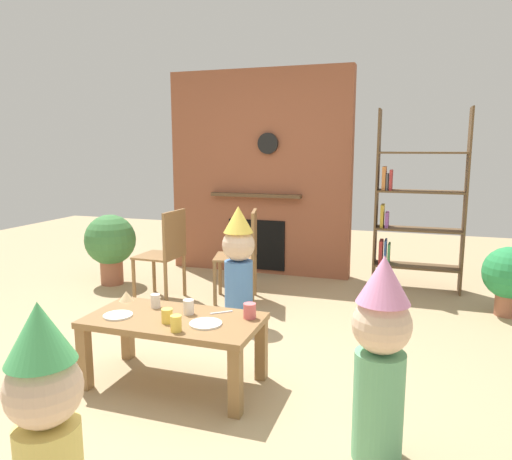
{
  "coord_description": "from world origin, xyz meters",
  "views": [
    {
      "loc": [
        1.24,
        -2.9,
        1.5
      ],
      "look_at": [
        0.15,
        0.4,
        0.91
      ],
      "focal_mm": 33.82,
      "sensor_mm": 36.0,
      "label": 1
    }
  ],
  "objects_px": {
    "potted_plant_short": "(110,242)",
    "paper_plate_front": "(206,324)",
    "dining_chair_left": "(167,250)",
    "paper_cup_near_left": "(156,301)",
    "paper_cup_near_right": "(176,323)",
    "paper_plate_rear": "(118,315)",
    "child_in_pink": "(380,354)",
    "child_by_the_chairs": "(239,262)",
    "birthday_cake_slice": "(126,296)",
    "coffee_table": "(174,329)",
    "bookshelf": "(413,208)",
    "potted_plant_tall": "(509,275)",
    "paper_cup_far_left": "(167,316)",
    "paper_cup_center": "(189,307)",
    "paper_cup_far_right": "(250,311)",
    "dining_chair_middle": "(245,250)",
    "child_with_cone_hat": "(47,426)"
  },
  "relations": [
    {
      "from": "paper_plate_rear",
      "to": "child_with_cone_hat",
      "type": "xyz_separation_m",
      "value": [
        0.54,
        -1.23,
        0.07
      ]
    },
    {
      "from": "bookshelf",
      "to": "potted_plant_tall",
      "type": "xyz_separation_m",
      "value": [
        0.86,
        -0.61,
        -0.5
      ]
    },
    {
      "from": "paper_plate_rear",
      "to": "child_in_pink",
      "type": "bearing_deg",
      "value": -9.32
    },
    {
      "from": "dining_chair_left",
      "to": "potted_plant_tall",
      "type": "xyz_separation_m",
      "value": [
        3.14,
        0.56,
        -0.14
      ]
    },
    {
      "from": "paper_cup_far_right",
      "to": "bookshelf",
      "type": "bearing_deg",
      "value": 70.2
    },
    {
      "from": "coffee_table",
      "to": "paper_cup_center",
      "type": "xyz_separation_m",
      "value": [
        0.06,
        0.09,
        0.12
      ]
    },
    {
      "from": "child_by_the_chairs",
      "to": "bookshelf",
      "type": "bearing_deg",
      "value": 137.74
    },
    {
      "from": "paper_cup_near_right",
      "to": "birthday_cake_slice",
      "type": "distance_m",
      "value": 0.72
    },
    {
      "from": "paper_plate_rear",
      "to": "dining_chair_left",
      "type": "height_order",
      "value": "dining_chair_left"
    },
    {
      "from": "paper_cup_near_left",
      "to": "child_in_pink",
      "type": "bearing_deg",
      "value": -18.43
    },
    {
      "from": "coffee_table",
      "to": "paper_cup_far_right",
      "type": "xyz_separation_m",
      "value": [
        0.46,
        0.14,
        0.12
      ]
    },
    {
      "from": "child_with_cone_hat",
      "to": "dining_chair_left",
      "type": "xyz_separation_m",
      "value": [
        -1.09,
        2.87,
        -0.01
      ]
    },
    {
      "from": "birthday_cake_slice",
      "to": "dining_chair_left",
      "type": "xyz_separation_m",
      "value": [
        -0.42,
        1.34,
        0.03
      ]
    },
    {
      "from": "paper_cup_center",
      "to": "potted_plant_short",
      "type": "relative_size",
      "value": 0.12
    },
    {
      "from": "paper_cup_near_left",
      "to": "paper_cup_near_right",
      "type": "height_order",
      "value": "paper_cup_near_right"
    },
    {
      "from": "child_in_pink",
      "to": "child_by_the_chairs",
      "type": "relative_size",
      "value": 1.0
    },
    {
      "from": "paper_plate_front",
      "to": "dining_chair_left",
      "type": "bearing_deg",
      "value": 125.46
    },
    {
      "from": "paper_plate_rear",
      "to": "birthday_cake_slice",
      "type": "height_order",
      "value": "birthday_cake_slice"
    },
    {
      "from": "birthday_cake_slice",
      "to": "child_by_the_chairs",
      "type": "height_order",
      "value": "child_by_the_chairs"
    },
    {
      "from": "coffee_table",
      "to": "child_with_cone_hat",
      "type": "relative_size",
      "value": 1.12
    },
    {
      "from": "paper_cup_far_left",
      "to": "paper_plate_front",
      "type": "bearing_deg",
      "value": 10.8
    },
    {
      "from": "coffee_table",
      "to": "dining_chair_middle",
      "type": "height_order",
      "value": "dining_chair_middle"
    },
    {
      "from": "paper_plate_rear",
      "to": "child_with_cone_hat",
      "type": "distance_m",
      "value": 1.35
    },
    {
      "from": "coffee_table",
      "to": "potted_plant_tall",
      "type": "bearing_deg",
      "value": 43.07
    },
    {
      "from": "child_in_pink",
      "to": "dining_chair_left",
      "type": "height_order",
      "value": "child_in_pink"
    },
    {
      "from": "child_with_cone_hat",
      "to": "child_in_pink",
      "type": "bearing_deg",
      "value": -56.96
    },
    {
      "from": "paper_cup_near_right",
      "to": "dining_chair_middle",
      "type": "xyz_separation_m",
      "value": [
        -0.28,
        1.97,
        0.02
      ]
    },
    {
      "from": "paper_cup_near_right",
      "to": "paper_plate_front",
      "type": "bearing_deg",
      "value": 52.35
    },
    {
      "from": "paper_cup_far_right",
      "to": "dining_chair_middle",
      "type": "distance_m",
      "value": 1.74
    },
    {
      "from": "child_with_cone_hat",
      "to": "potted_plant_tall",
      "type": "distance_m",
      "value": 3.99
    },
    {
      "from": "paper_cup_near_right",
      "to": "birthday_cake_slice",
      "type": "xyz_separation_m",
      "value": [
        -0.6,
        0.4,
        -0.01
      ]
    },
    {
      "from": "paper_cup_near_right",
      "to": "paper_cup_center",
      "type": "distance_m",
      "value": 0.3
    },
    {
      "from": "paper_cup_near_left",
      "to": "paper_cup_near_right",
      "type": "distance_m",
      "value": 0.48
    },
    {
      "from": "coffee_table",
      "to": "paper_cup_near_right",
      "type": "bearing_deg",
      "value": -58.54
    },
    {
      "from": "paper_cup_center",
      "to": "paper_plate_rear",
      "type": "relative_size",
      "value": 0.51
    },
    {
      "from": "bookshelf",
      "to": "dining_chair_middle",
      "type": "distance_m",
      "value": 1.84
    },
    {
      "from": "paper_cup_near_left",
      "to": "child_with_cone_hat",
      "type": "bearing_deg",
      "value": -74.47
    },
    {
      "from": "dining_chair_left",
      "to": "potted_plant_short",
      "type": "distance_m",
      "value": 0.93
    },
    {
      "from": "birthday_cake_slice",
      "to": "child_in_pink",
      "type": "bearing_deg",
      "value": -17.6
    },
    {
      "from": "potted_plant_short",
      "to": "paper_plate_front",
      "type": "bearing_deg",
      "value": -43.55
    },
    {
      "from": "paper_plate_rear",
      "to": "potted_plant_short",
      "type": "xyz_separation_m",
      "value": [
        -1.42,
        1.95,
        0.02
      ]
    },
    {
      "from": "coffee_table",
      "to": "dining_chair_middle",
      "type": "relative_size",
      "value": 1.22
    },
    {
      "from": "paper_cup_center",
      "to": "potted_plant_short",
      "type": "height_order",
      "value": "potted_plant_short"
    },
    {
      "from": "paper_plate_rear",
      "to": "dining_chair_middle",
      "type": "distance_m",
      "value": 1.87
    },
    {
      "from": "birthday_cake_slice",
      "to": "child_by_the_chairs",
      "type": "relative_size",
      "value": 0.1
    },
    {
      "from": "bookshelf",
      "to": "paper_cup_far_left",
      "type": "bearing_deg",
      "value": -116.14
    },
    {
      "from": "paper_plate_front",
      "to": "birthday_cake_slice",
      "type": "distance_m",
      "value": 0.76
    },
    {
      "from": "birthday_cake_slice",
      "to": "potted_plant_tall",
      "type": "height_order",
      "value": "potted_plant_tall"
    },
    {
      "from": "paper_cup_far_left",
      "to": "dining_chair_middle",
      "type": "bearing_deg",
      "value": 95.01
    },
    {
      "from": "paper_plate_front",
      "to": "child_by_the_chairs",
      "type": "height_order",
      "value": "child_by_the_chairs"
    }
  ]
}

